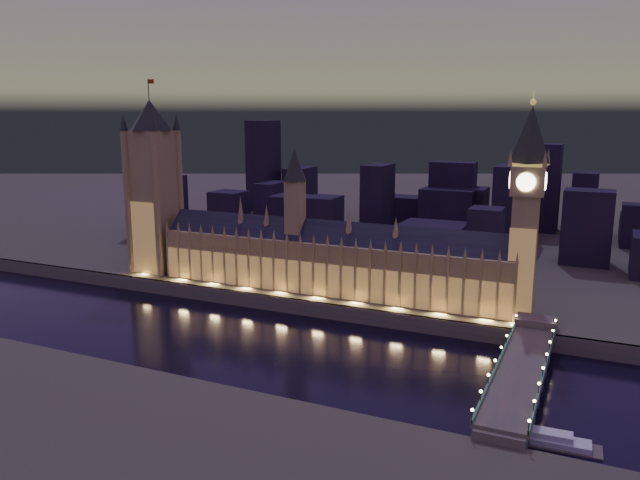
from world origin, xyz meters
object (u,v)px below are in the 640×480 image
at_px(elizabeth_tower, 527,194).
at_px(river_boat, 539,438).
at_px(victoria_tower, 153,178).
at_px(westminster_bridge, 522,373).
at_px(palace_of_westminster, 326,259).

distance_m(elizabeth_tower, river_boat, 125.86).
distance_m(victoria_tower, elizabeth_tower, 218.01).
height_order(elizabeth_tower, westminster_bridge, elizabeth_tower).
height_order(elizabeth_tower, river_boat, elizabeth_tower).
relative_size(palace_of_westminster, river_boat, 5.30).
bearing_deg(victoria_tower, river_boat, -23.90).
distance_m(elizabeth_tower, westminster_bridge, 90.06).
relative_size(palace_of_westminster, victoria_tower, 1.74).
relative_size(elizabeth_tower, river_boat, 2.79).
bearing_deg(westminster_bridge, victoria_tower, 163.97).
relative_size(victoria_tower, westminster_bridge, 1.03).
distance_m(palace_of_westminster, river_boat, 163.31).
xyz_separation_m(victoria_tower, river_boat, (238.11, -105.49, -63.92)).
bearing_deg(westminster_bridge, river_boat, -75.24).
bearing_deg(westminster_bridge, palace_of_westminster, 149.74).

